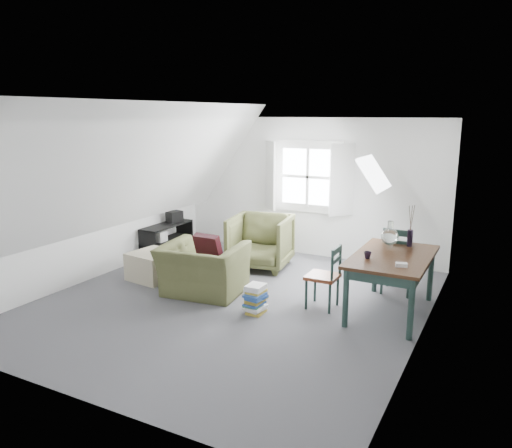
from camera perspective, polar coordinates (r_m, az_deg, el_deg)
The scene contains 24 objects.
floor at distance 7.04m, azimuth -2.64°, elevation -8.89°, with size 5.50×5.50×0.00m, color #4C4C51.
ceiling at distance 6.55m, azimuth -2.86°, elevation 11.91°, with size 5.50×5.50×0.00m, color white.
wall_back at distance 9.13m, azimuth 6.02°, elevation 4.16°, with size 5.00×5.00×0.00m, color white.
wall_front at distance 4.60m, azimuth -20.36°, elevation -4.96°, with size 5.00×5.00×0.00m, color white.
wall_left at distance 8.22m, azimuth -18.00°, elevation 2.68°, with size 5.50×5.50×0.00m, color white.
wall_right at distance 5.86m, azimuth 18.87°, elevation -1.17°, with size 5.50×5.50×0.00m, color white.
slope_left at distance 7.50m, azimuth -13.13°, elevation 6.13°, with size 5.50×5.50×0.00m, color white.
slope_right at distance 5.97m, azimuth 10.19°, elevation 4.69°, with size 5.50×5.50×0.00m, color white.
dormer_window at distance 9.03m, azimuth 5.87°, elevation 5.36°, with size 1.71×0.35×1.30m.
skylight at distance 7.22m, azimuth 13.33°, elevation 5.64°, with size 0.55×0.75×0.04m, color white.
armchair_near at distance 7.38m, azimuth -6.01°, elevation -7.90°, with size 1.13×0.99×0.74m, color #494D29.
armchair_far at distance 8.55m, azimuth 0.49°, elevation -4.95°, with size 0.96×0.99×0.90m, color #494D29.
throw_pillow at distance 7.30m, azimuth -5.48°, elevation -2.68°, with size 0.40×0.11×0.40m, color #330E14.
ottoman at distance 8.07m, azimuth -11.62°, elevation -4.68°, with size 0.65×0.65×0.44m, color tan.
dining_table at distance 6.69m, azimuth 15.32°, elevation -4.30°, with size 0.94×1.57×0.79m.
demijohn at distance 7.08m, azimuth 15.04°, elevation -1.33°, with size 0.24×0.24×0.34m.
vase_twigs at distance 7.14m, azimuth 17.17°, elevation -1.45°, with size 0.07×0.08×0.57m.
cup at distance 6.44m, azimuth 12.61°, elevation -3.86°, with size 0.09×0.09×0.09m, color black.
paper_box at distance 6.20m, azimuth 16.28°, elevation -4.50°, with size 0.13×0.09×0.04m, color white.
dining_chair_far at distance 7.50m, azimuth 15.98°, elevation -3.86°, with size 0.46×0.46×0.99m.
dining_chair_near at distance 6.75m, azimuth 7.90°, elevation -5.88°, with size 0.41×0.41×0.86m.
media_shelf at distance 9.31m, azimuth -10.27°, elevation -2.01°, with size 0.38×1.14×0.58m.
electronics_box at distance 9.44m, azimuth -9.30°, elevation 0.80°, with size 0.20×0.27×0.22m, color black.
magazine_stack at distance 6.61m, azimuth -0.05°, elevation -8.57°, with size 0.28×0.34×0.38m.
Camera 1 is at (3.32, -5.65, 2.57)m, focal length 35.00 mm.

